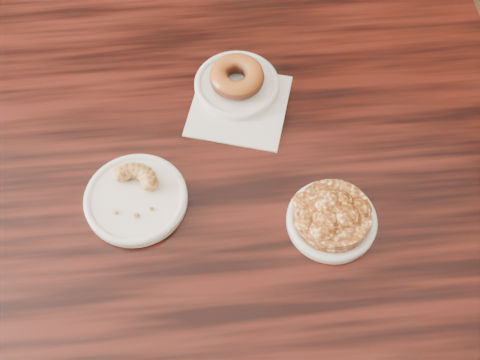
{
  "coord_description": "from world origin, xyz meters",
  "views": [
    {
      "loc": [
        0.17,
        -0.49,
        1.6
      ],
      "look_at": [
        0.18,
        -0.02,
        0.8
      ],
      "focal_mm": 45.0,
      "sensor_mm": 36.0,
      "label": 1
    }
  ],
  "objects_px": {
    "apple_fritter": "(334,214)",
    "glazed_donut": "(237,77)",
    "cruller_fragment": "(134,194)",
    "cafe_table": "(244,276)"
  },
  "relations": [
    {
      "from": "apple_fritter",
      "to": "glazed_donut",
      "type": "bearing_deg",
      "value": 118.87
    },
    {
      "from": "glazed_donut",
      "to": "cruller_fragment",
      "type": "xyz_separation_m",
      "value": [
        -0.16,
        -0.23,
        -0.01
      ]
    },
    {
      "from": "glazed_donut",
      "to": "apple_fritter",
      "type": "relative_size",
      "value": 0.61
    },
    {
      "from": "glazed_donut",
      "to": "cruller_fragment",
      "type": "height_order",
      "value": "glazed_donut"
    },
    {
      "from": "apple_fritter",
      "to": "cruller_fragment",
      "type": "relative_size",
      "value": 1.65
    },
    {
      "from": "glazed_donut",
      "to": "cruller_fragment",
      "type": "bearing_deg",
      "value": -125.41
    },
    {
      "from": "cafe_table",
      "to": "cruller_fragment",
      "type": "distance_m",
      "value": 0.44
    },
    {
      "from": "apple_fritter",
      "to": "cruller_fragment",
      "type": "bearing_deg",
      "value": 172.62
    },
    {
      "from": "cafe_table",
      "to": "cruller_fragment",
      "type": "xyz_separation_m",
      "value": [
        -0.18,
        -0.02,
        0.4
      ]
    },
    {
      "from": "cafe_table",
      "to": "glazed_donut",
      "type": "relative_size",
      "value": 10.16
    }
  ]
}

